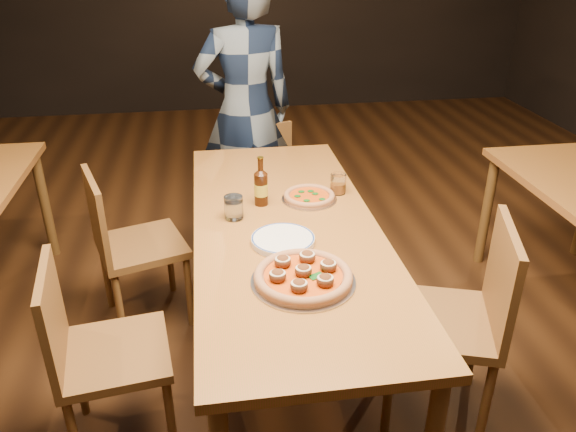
{
  "coord_description": "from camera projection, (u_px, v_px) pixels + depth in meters",
  "views": [
    {
      "loc": [
        -0.31,
        -2.15,
        1.89
      ],
      "look_at": [
        0.0,
        -0.05,
        0.82
      ],
      "focal_mm": 35.0,
      "sensor_mm": 36.0,
      "label": 1
    }
  ],
  "objects": [
    {
      "name": "ground",
      "position": [
        287.0,
        358.0,
        2.79
      ],
      "size": [
        9.0,
        9.0,
        0.0
      ],
      "primitive_type": "plane",
      "color": "black"
    },
    {
      "name": "diner",
      "position": [
        246.0,
        111.0,
        3.58
      ],
      "size": [
        0.7,
        0.51,
        1.75
      ],
      "primitive_type": "imported",
      "rotation": [
        0.0,
        0.0,
        3.3
      ],
      "color": "black",
      "rests_on": "ground"
    },
    {
      "name": "chair_main_e",
      "position": [
        441.0,
        319.0,
        2.3
      ],
      "size": [
        0.56,
        0.56,
        0.95
      ],
      "primitive_type": null,
      "rotation": [
        0.0,
        0.0,
        -1.89
      ],
      "color": "brown",
      "rests_on": "ground"
    },
    {
      "name": "chair_main_sw",
      "position": [
        141.0,
        244.0,
        2.91
      ],
      "size": [
        0.53,
        0.53,
        0.9
      ],
      "primitive_type": null,
      "rotation": [
        0.0,
        0.0,
        1.89
      ],
      "color": "brown",
      "rests_on": "ground"
    },
    {
      "name": "water_glass",
      "position": [
        234.0,
        207.0,
        2.49
      ],
      "size": [
        0.08,
        0.08,
        0.11
      ],
      "primitive_type": "cylinder",
      "color": "white",
      "rests_on": "table_main"
    },
    {
      "name": "pizza_meatball",
      "position": [
        303.0,
        276.0,
        2.04
      ],
      "size": [
        0.39,
        0.39,
        0.07
      ],
      "rotation": [
        0.0,
        0.0,
        -0.06
      ],
      "color": "#B7B7BF",
      "rests_on": "table_main"
    },
    {
      "name": "table_main",
      "position": [
        286.0,
        239.0,
        2.48
      ],
      "size": [
        0.8,
        2.0,
        0.75
      ],
      "color": "brown",
      "rests_on": "ground"
    },
    {
      "name": "pizza_margherita",
      "position": [
        309.0,
        196.0,
        2.68
      ],
      "size": [
        0.26,
        0.26,
        0.03
      ],
      "rotation": [
        0.0,
        0.0,
        0.16
      ],
      "color": "#B7B7BF",
      "rests_on": "table_main"
    },
    {
      "name": "chair_end",
      "position": [
        278.0,
        187.0,
        3.65
      ],
      "size": [
        0.48,
        0.48,
        0.82
      ],
      "primitive_type": null,
      "rotation": [
        0.0,
        0.0,
        0.33
      ],
      "color": "brown",
      "rests_on": "ground"
    },
    {
      "name": "amber_glass",
      "position": [
        338.0,
        184.0,
        2.73
      ],
      "size": [
        0.08,
        0.08,
        0.1
      ],
      "primitive_type": "cylinder",
      "color": "#AA5A13",
      "rests_on": "table_main"
    },
    {
      "name": "chair_main_nw",
      "position": [
        115.0,
        352.0,
        2.17
      ],
      "size": [
        0.46,
        0.46,
        0.88
      ],
      "primitive_type": null,
      "rotation": [
        0.0,
        0.0,
        1.71
      ],
      "color": "brown",
      "rests_on": "ground"
    },
    {
      "name": "plate_stack",
      "position": [
        283.0,
        240.0,
        2.31
      ],
      "size": [
        0.26,
        0.26,
        0.03
      ],
      "primitive_type": "cylinder",
      "color": "white",
      "rests_on": "table_main"
    },
    {
      "name": "beer_bottle",
      "position": [
        261.0,
        188.0,
        2.6
      ],
      "size": [
        0.06,
        0.06,
        0.23
      ],
      "rotation": [
        0.0,
        0.0,
        0.16
      ],
      "color": "black",
      "rests_on": "table_main"
    }
  ]
}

